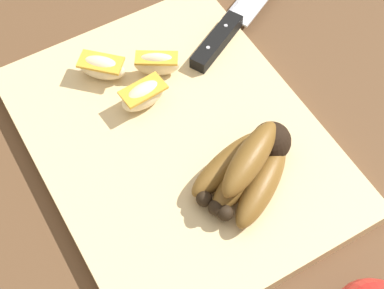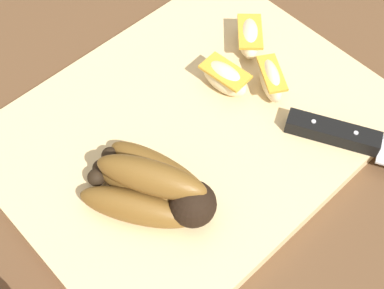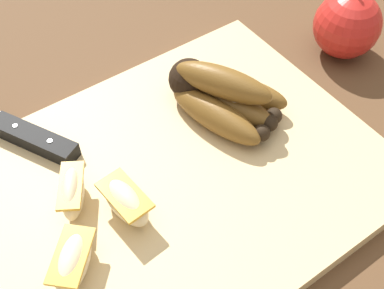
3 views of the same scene
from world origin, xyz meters
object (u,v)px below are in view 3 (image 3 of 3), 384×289
(apple_wedge_near, at_px, (73,192))
(whole_apple, at_px, (347,25))
(apple_wedge_far, at_px, (73,261))
(apple_wedge_middle, at_px, (126,201))
(banana_bunch, at_px, (221,96))

(apple_wedge_near, distance_m, whole_apple, 0.39)
(apple_wedge_far, bearing_deg, apple_wedge_middle, 20.51)
(whole_apple, bearing_deg, banana_bunch, -177.58)
(banana_bunch, bearing_deg, whole_apple, 2.42)
(apple_wedge_near, height_order, whole_apple, whole_apple)
(banana_bunch, distance_m, whole_apple, 0.20)
(apple_wedge_near, relative_size, whole_apple, 0.63)
(apple_wedge_middle, xyz_separation_m, whole_apple, (0.36, 0.06, 0.00))
(banana_bunch, relative_size, apple_wedge_far, 2.21)
(apple_wedge_near, distance_m, apple_wedge_middle, 0.05)
(apple_wedge_far, bearing_deg, apple_wedge_near, 63.44)
(apple_wedge_middle, distance_m, whole_apple, 0.36)
(whole_apple, bearing_deg, apple_wedge_far, -168.34)
(banana_bunch, height_order, apple_wedge_middle, banana_bunch)
(apple_wedge_near, height_order, apple_wedge_middle, apple_wedge_near)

